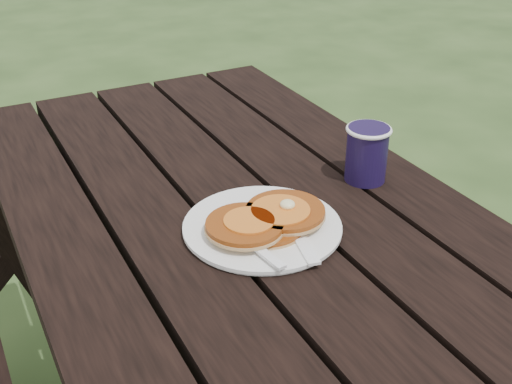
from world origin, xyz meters
name	(u,v)px	position (x,y,z in m)	size (l,w,h in m)	color
plate	(262,227)	(-0.01, 0.13, 0.76)	(0.26, 0.26, 0.01)	white
pancake_stack	(267,220)	(0.00, 0.12, 0.77)	(0.21, 0.14, 0.04)	#8B3E0F
knife	(296,232)	(0.03, 0.08, 0.76)	(0.02, 0.18, 0.01)	white
fork	(261,251)	(-0.05, 0.06, 0.77)	(0.03, 0.16, 0.01)	white
coffee_cup	(367,151)	(0.25, 0.20, 0.81)	(0.08, 0.08, 0.11)	black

